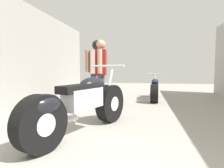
{
  "coord_description": "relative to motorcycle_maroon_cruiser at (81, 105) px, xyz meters",
  "views": [
    {
      "loc": [
        0.11,
        -0.57,
        0.99
      ],
      "look_at": [
        -0.65,
        3.74,
        0.64
      ],
      "focal_mm": 31.04,
      "sensor_mm": 36.0,
      "label": 1
    }
  ],
  "objects": [
    {
      "name": "ground_plane",
      "position": [
        0.84,
        1.62,
        -0.45
      ],
      "size": [
        18.12,
        18.12,
        0.0
      ],
      "primitive_type": "plane",
      "color": "#9E998E"
    },
    {
      "name": "garage_partition_left",
      "position": [
        -2.07,
        1.62,
        0.87
      ],
      "size": [
        0.08,
        8.3,
        2.65
      ],
      "primitive_type": "cube",
      "color": "#A3A099",
      "rests_on": "ground_plane"
    },
    {
      "name": "motorcycle_maroon_cruiser",
      "position": [
        0.0,
        0.0,
        0.0
      ],
      "size": [
        1.06,
        2.18,
        1.06
      ],
      "color": "black",
      "rests_on": "ground_plane"
    },
    {
      "name": "motorcycle_black_naked",
      "position": [
        1.24,
        3.55,
        -0.12
      ],
      "size": [
        0.52,
        1.77,
        0.83
      ],
      "color": "black",
      "rests_on": "ground_plane"
    },
    {
      "name": "mechanic_in_blue",
      "position": [
        -0.16,
        2.03,
        0.51
      ],
      "size": [
        0.3,
        0.69,
        1.71
      ],
      "color": "#384766",
      "rests_on": "ground_plane"
    },
    {
      "name": "mechanic_with_helmet",
      "position": [
        -0.44,
        2.72,
        0.63
      ],
      "size": [
        0.64,
        0.5,
        1.8
      ],
      "color": "#2D3851",
      "rests_on": "ground_plane"
    }
  ]
}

